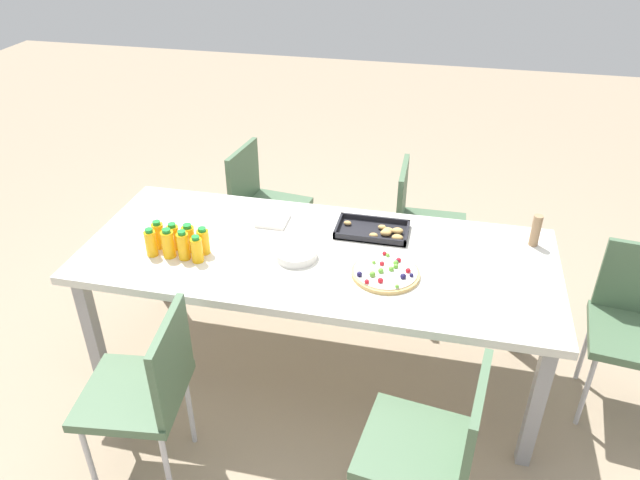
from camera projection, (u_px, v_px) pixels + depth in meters
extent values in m
plane|color=gray|center=(318.00, 367.00, 3.20)|extent=(12.00, 12.00, 0.00)
cube|color=silver|center=(317.00, 256.00, 2.82)|extent=(2.21, 0.92, 0.04)
cube|color=#99999E|center=(93.00, 335.00, 2.89)|extent=(0.06, 0.06, 0.69)
cube|color=#99999E|center=(536.00, 406.00, 2.51)|extent=(0.06, 0.06, 0.69)
cube|color=#99999E|center=(162.00, 252.00, 3.52)|extent=(0.06, 0.06, 0.69)
cube|color=#99999E|center=(524.00, 299.00, 3.14)|extent=(0.06, 0.06, 0.69)
cube|color=#4C6B4C|center=(635.00, 338.00, 2.72)|extent=(0.45, 0.45, 0.04)
cylinder|color=silver|center=(585.00, 392.00, 2.76)|extent=(0.02, 0.02, 0.41)
cylinder|color=silver|center=(585.00, 348.00, 3.02)|extent=(0.02, 0.02, 0.41)
cube|color=#4C6B4C|center=(416.00, 448.00, 2.20)|extent=(0.45, 0.45, 0.04)
cube|color=#4C6B4C|center=(474.00, 427.00, 2.04)|extent=(0.08, 0.38, 0.38)
cylinder|color=silver|center=(382.00, 447.00, 2.50)|extent=(0.02, 0.02, 0.41)
cylinder|color=silver|center=(459.00, 470.00, 2.41)|extent=(0.02, 0.02, 0.41)
cube|color=#4C6B4C|center=(431.00, 229.00, 3.54)|extent=(0.41, 0.41, 0.04)
cube|color=#4C6B4C|center=(402.00, 197.00, 3.47)|extent=(0.04, 0.38, 0.38)
cylinder|color=silver|center=(454.00, 252.00, 3.77)|extent=(0.02, 0.02, 0.41)
cylinder|color=silver|center=(453.00, 281.00, 3.51)|extent=(0.02, 0.02, 0.41)
cylinder|color=silver|center=(403.00, 247.00, 3.83)|extent=(0.02, 0.02, 0.41)
cylinder|color=silver|center=(398.00, 275.00, 3.56)|extent=(0.02, 0.02, 0.41)
cube|color=#4C6B4C|center=(272.00, 209.00, 3.74)|extent=(0.45, 0.45, 0.04)
cube|color=#4C6B4C|center=(243.00, 177.00, 3.70)|extent=(0.08, 0.38, 0.38)
cylinder|color=silver|center=(306.00, 235.00, 3.95)|extent=(0.02, 0.02, 0.41)
cylinder|color=silver|center=(287.00, 260.00, 3.70)|extent=(0.02, 0.02, 0.41)
cylinder|color=silver|center=(262.00, 226.00, 4.05)|extent=(0.02, 0.02, 0.41)
cylinder|color=silver|center=(240.00, 250.00, 3.79)|extent=(0.02, 0.02, 0.41)
cube|color=#4C6B4C|center=(133.00, 394.00, 2.42)|extent=(0.45, 0.45, 0.04)
cube|color=#4C6B4C|center=(172.00, 362.00, 2.31)|extent=(0.08, 0.38, 0.38)
cylinder|color=silver|center=(91.00, 464.00, 2.43)|extent=(0.02, 0.02, 0.41)
cylinder|color=silver|center=(121.00, 404.00, 2.70)|extent=(0.02, 0.02, 0.41)
cylinder|color=silver|center=(167.00, 470.00, 2.40)|extent=(0.02, 0.02, 0.41)
cylinder|color=silver|center=(190.00, 409.00, 2.67)|extent=(0.02, 0.02, 0.41)
cylinder|color=#F9AC14|center=(151.00, 244.00, 2.76)|extent=(0.05, 0.05, 0.12)
cylinder|color=#1E8C33|center=(149.00, 230.00, 2.73)|extent=(0.03, 0.03, 0.02)
cylinder|color=#FAAE14|center=(168.00, 244.00, 2.75)|extent=(0.06, 0.06, 0.13)
cylinder|color=#1E8C33|center=(166.00, 231.00, 2.71)|extent=(0.04, 0.04, 0.02)
cylinder|color=#FAAD14|center=(183.00, 246.00, 2.74)|extent=(0.06, 0.06, 0.13)
cylinder|color=#1E8C33|center=(181.00, 233.00, 2.70)|extent=(0.04, 0.04, 0.02)
cylinder|color=#F9AE14|center=(197.00, 250.00, 2.72)|extent=(0.05, 0.05, 0.12)
cylinder|color=#1E8C33|center=(195.00, 238.00, 2.69)|extent=(0.03, 0.03, 0.02)
cylinder|color=#F9AC14|center=(158.00, 236.00, 2.82)|extent=(0.06, 0.06, 0.12)
cylinder|color=#1E8C33|center=(156.00, 223.00, 2.79)|extent=(0.04, 0.04, 0.02)
cylinder|color=#FAAD14|center=(174.00, 237.00, 2.81)|extent=(0.06, 0.06, 0.12)
cylinder|color=#1E8C33|center=(172.00, 225.00, 2.78)|extent=(0.04, 0.04, 0.02)
cylinder|color=#FAAD14|center=(189.00, 239.00, 2.80)|extent=(0.06, 0.06, 0.12)
cylinder|color=#1E8C33|center=(187.00, 226.00, 2.76)|extent=(0.04, 0.04, 0.02)
cylinder|color=#F9AC14|center=(203.00, 242.00, 2.78)|extent=(0.06, 0.06, 0.12)
cylinder|color=#1E8C33|center=(202.00, 229.00, 2.74)|extent=(0.04, 0.04, 0.02)
cylinder|color=tan|center=(386.00, 273.00, 2.65)|extent=(0.30, 0.30, 0.02)
cylinder|color=white|center=(386.00, 271.00, 2.64)|extent=(0.28, 0.28, 0.01)
sphere|color=#66B238|center=(381.00, 271.00, 2.63)|extent=(0.03, 0.03, 0.03)
sphere|color=#66B238|center=(388.00, 255.00, 2.74)|extent=(0.02, 0.02, 0.02)
sphere|color=#1E1947|center=(359.00, 274.00, 2.60)|extent=(0.02, 0.02, 0.02)
sphere|color=#66B238|center=(372.00, 274.00, 2.60)|extent=(0.03, 0.03, 0.03)
sphere|color=#66B238|center=(391.00, 269.00, 2.64)|extent=(0.02, 0.02, 0.02)
sphere|color=#1E1947|center=(412.00, 275.00, 2.60)|extent=(0.02, 0.02, 0.02)
sphere|color=red|center=(384.00, 253.00, 2.75)|extent=(0.02, 0.02, 0.02)
sphere|color=#1E1947|center=(403.00, 276.00, 2.59)|extent=(0.03, 0.03, 0.03)
sphere|color=#66B238|center=(397.00, 286.00, 2.53)|extent=(0.02, 0.02, 0.02)
sphere|color=#66B238|center=(396.00, 266.00, 2.66)|extent=(0.02, 0.02, 0.02)
sphere|color=#66B238|center=(396.00, 263.00, 2.68)|extent=(0.02, 0.02, 0.02)
sphere|color=#66B238|center=(374.00, 262.00, 2.69)|extent=(0.02, 0.02, 0.02)
sphere|color=red|center=(382.00, 264.00, 2.68)|extent=(0.02, 0.02, 0.02)
sphere|color=#1E1947|center=(397.00, 261.00, 2.69)|extent=(0.02, 0.02, 0.02)
sphere|color=red|center=(399.00, 260.00, 2.70)|extent=(0.02, 0.02, 0.02)
sphere|color=red|center=(380.00, 280.00, 2.56)|extent=(0.02, 0.02, 0.02)
sphere|color=red|center=(408.00, 271.00, 2.63)|extent=(0.02, 0.02, 0.02)
sphere|color=red|center=(367.00, 282.00, 2.56)|extent=(0.02, 0.02, 0.02)
cube|color=black|center=(372.00, 232.00, 2.97)|extent=(0.35, 0.21, 0.01)
cube|color=black|center=(369.00, 240.00, 2.87)|extent=(0.35, 0.01, 0.03)
cube|color=black|center=(375.00, 219.00, 3.04)|extent=(0.35, 0.01, 0.03)
cube|color=black|center=(338.00, 225.00, 2.99)|extent=(0.01, 0.21, 0.03)
cube|color=black|center=(407.00, 233.00, 2.93)|extent=(0.01, 0.21, 0.03)
ellipsoid|color=tan|center=(382.00, 227.00, 2.97)|extent=(0.04, 0.03, 0.02)
ellipsoid|color=tan|center=(388.00, 231.00, 2.94)|extent=(0.05, 0.04, 0.03)
ellipsoid|color=tan|center=(374.00, 235.00, 2.90)|extent=(0.04, 0.03, 0.02)
ellipsoid|color=tan|center=(398.00, 231.00, 2.93)|extent=(0.06, 0.04, 0.03)
ellipsoid|color=tan|center=(348.00, 223.00, 3.01)|extent=(0.04, 0.03, 0.02)
ellipsoid|color=tan|center=(386.00, 232.00, 2.92)|extent=(0.05, 0.04, 0.03)
ellipsoid|color=tan|center=(397.00, 238.00, 2.88)|extent=(0.06, 0.04, 0.03)
ellipsoid|color=tan|center=(386.00, 233.00, 2.92)|extent=(0.05, 0.04, 0.03)
cylinder|color=silver|center=(296.00, 257.00, 2.77)|extent=(0.19, 0.19, 0.00)
cylinder|color=silver|center=(296.00, 256.00, 2.77)|extent=(0.19, 0.19, 0.00)
cylinder|color=silver|center=(296.00, 255.00, 2.77)|extent=(0.19, 0.19, 0.00)
cylinder|color=silver|center=(296.00, 254.00, 2.77)|extent=(0.19, 0.19, 0.00)
cylinder|color=silver|center=(296.00, 253.00, 2.76)|extent=(0.19, 0.19, 0.00)
cylinder|color=silver|center=(296.00, 253.00, 2.76)|extent=(0.19, 0.19, 0.00)
cylinder|color=silver|center=(296.00, 252.00, 2.76)|extent=(0.19, 0.19, 0.00)
cylinder|color=silver|center=(296.00, 251.00, 2.75)|extent=(0.19, 0.19, 0.00)
cube|color=white|center=(273.00, 221.00, 3.05)|extent=(0.15, 0.15, 0.02)
cylinder|color=#9E7A56|center=(536.00, 230.00, 2.83)|extent=(0.04, 0.04, 0.16)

